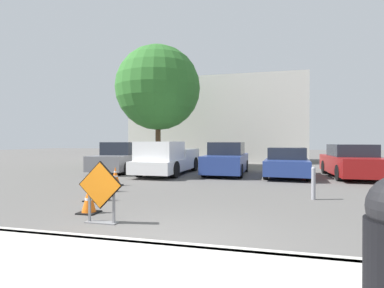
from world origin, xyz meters
The scene contains 16 objects.
ground_plane centered at (0.00, 10.00, 0.00)m, with size 96.00×96.00×0.00m, color #565451.
sidewalk_strip centered at (0.00, -1.12, 0.07)m, with size 22.97×2.25×0.14m.
curb_lip centered at (0.00, 0.00, 0.07)m, with size 22.97×0.20×0.14m.
road_closed_sign centered at (-1.66, 1.15, 0.64)m, with size 0.94×0.20×1.23m.
traffic_cone_nearest centered at (-2.37, 1.85, 0.30)m, with size 0.42×0.42×0.63m.
traffic_cone_second centered at (-2.99, 3.15, 0.36)m, with size 0.53×0.53×0.74m.
traffic_cone_third centered at (-3.42, 4.53, 0.35)m, with size 0.45×0.45×0.73m.
traffic_cone_fourth centered at (-3.84, 5.77, 0.33)m, with size 0.44×0.44×0.69m.
parked_car_nearest centered at (-6.04, 10.51, 0.71)m, with size 2.02×4.58×1.57m.
pickup_truck centered at (-3.24, 9.75, 0.72)m, with size 2.04×5.56×1.61m.
parked_car_second centered at (-0.42, 10.58, 0.72)m, with size 1.89×4.47×1.57m.
parked_car_third centered at (2.39, 10.16, 0.63)m, with size 2.11×4.21×1.33m.
parked_car_fourth centered at (5.20, 10.63, 0.69)m, with size 2.00×4.64×1.48m.
bollard_nearest centered at (2.76, 4.74, 0.48)m, with size 0.12×0.12×0.91m.
building_facade_backdrop centered at (-2.49, 20.57, 3.31)m, with size 13.74×5.00×6.62m.
street_tree_behind_lot centered at (-5.07, 13.47, 4.94)m, with size 5.24×5.24×7.57m.
Camera 1 is at (1.50, -4.09, 1.61)m, focal length 28.00 mm.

